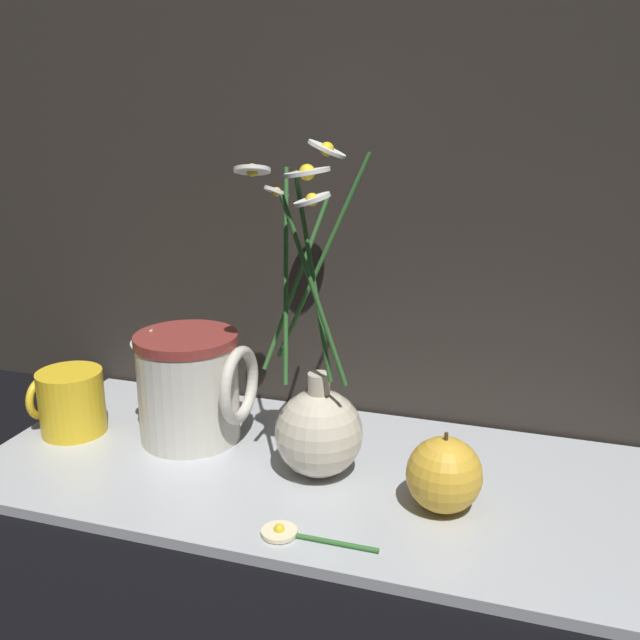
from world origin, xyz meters
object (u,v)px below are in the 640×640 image
object	(u,v)px
yellow_mug	(71,401)
ceramic_pitcher	(190,383)
vase_with_flowers	(316,418)
orange_fruit	(444,475)

from	to	relation	value
yellow_mug	ceramic_pitcher	distance (m)	0.16
vase_with_flowers	orange_fruit	size ratio (longest dim) A/B	4.20
ceramic_pitcher	orange_fruit	world-z (taller)	ceramic_pitcher
vase_with_flowers	yellow_mug	bearing A→B (deg)	178.71
vase_with_flowers	orange_fruit	distance (m)	0.16
ceramic_pitcher	vase_with_flowers	bearing A→B (deg)	-11.75
ceramic_pitcher	orange_fruit	xyz separation A→B (m)	(0.33, -0.07, -0.04)
vase_with_flowers	ceramic_pitcher	world-z (taller)	vase_with_flowers
yellow_mug	ceramic_pitcher	bearing A→B (deg)	10.54
vase_with_flowers	yellow_mug	world-z (taller)	vase_with_flowers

